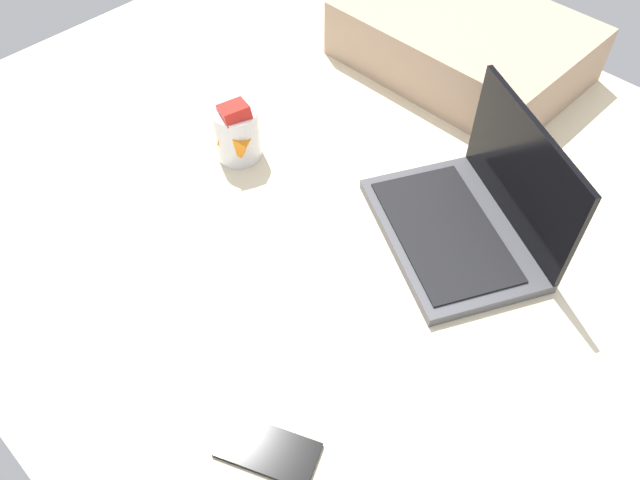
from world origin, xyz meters
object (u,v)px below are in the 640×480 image
pillow (463,42)px  cell_phone (268,450)px  snack_cup (237,132)px  laptop (470,216)px

pillow → cell_phone: bearing=-68.8°
snack_cup → cell_phone: 61.91cm
cell_phone → pillow: 99.64cm
laptop → pillow: size_ratio=0.77×
laptop → pillow: bearing=156.4°
laptop → snack_cup: (-44.88, -15.08, 1.46)cm
laptop → cell_phone: 52.64cm
pillow → laptop: bearing=-51.9°
snack_cup → pillow: 57.02cm
laptop → pillow: 51.41cm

